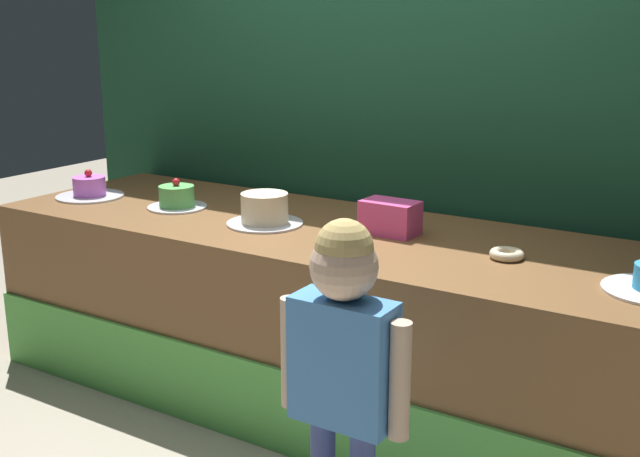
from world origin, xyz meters
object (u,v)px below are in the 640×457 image
cake_far_left (89,189)px  cake_center_left (177,198)px  donut (507,254)px  child_figure (343,351)px  pink_box (390,217)px  cake_center_right (265,210)px

cake_far_left → cake_center_left: bearing=5.8°
donut → cake_center_left: (-1.70, -0.04, 0.03)m
child_figure → pink_box: 1.13m
cake_far_left → cake_center_right: bearing=1.4°
pink_box → donut: bearing=-9.2°
cake_center_right → pink_box: bearing=16.0°
cake_far_left → cake_center_left: cake_center_left is taller
donut → cake_far_left: (-2.27, -0.10, 0.03)m
cake_far_left → pink_box: bearing=6.3°
cake_center_right → donut: bearing=3.6°
donut → cake_far_left: size_ratio=0.38×
cake_far_left → cake_center_left: (0.57, 0.06, 0.01)m
cake_far_left → cake_center_right: cake_far_left is taller
child_figure → cake_center_left: bearing=148.6°
pink_box → cake_far_left: cake_far_left is taller
cake_far_left → cake_center_right: 1.13m
cake_center_left → cake_far_left: bearing=-174.2°
pink_box → cake_center_left: bearing=-173.4°
pink_box → cake_center_left: size_ratio=0.82×
pink_box → cake_center_left: 1.14m
child_figure → pink_box: child_figure is taller
child_figure → pink_box: (-0.38, 1.06, 0.15)m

